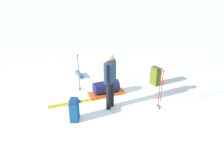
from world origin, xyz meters
The scene contains 9 objects.
ground_plane centered at (0.00, 0.00, 0.00)m, with size 80.00×80.00×0.00m, color white.
skier_standing centered at (-0.17, 0.03, 0.95)m, with size 0.54×0.32×1.70m.
ski_pair_near centered at (-0.03, 1.09, 0.01)m, with size 1.01×1.69×0.05m.
backpack_large_dark centered at (-0.97, 0.89, 0.32)m, with size 0.32×0.24×0.66m.
backpack_bright centered at (1.61, -1.36, 0.33)m, with size 0.39×0.37×0.68m.
ski_poles_planted_near centered at (0.80, 1.25, 0.72)m, with size 0.16×0.10×1.29m.
ski_poles_planted_far centered at (-0.04, -1.42, 0.71)m, with size 0.20×0.11×1.28m.
gear_sled centered at (0.61, 0.28, 0.22)m, with size 1.00×1.26×0.49m.
sleeping_mat_rolled centered at (1.94, 1.58, 0.09)m, with size 0.18×0.18×0.55m, color #2B6A87.
Camera 1 is at (-5.78, -0.80, 3.51)m, focal length 34.96 mm.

